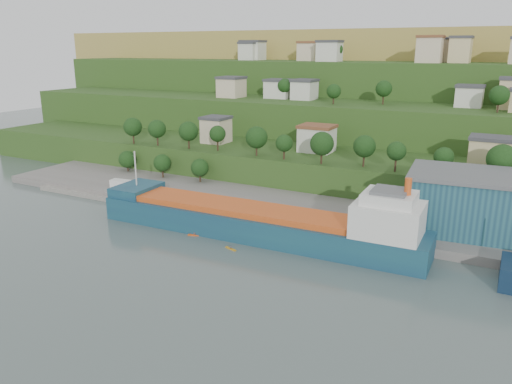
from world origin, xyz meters
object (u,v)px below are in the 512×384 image
Objects in this scene: cargo_ship_near at (265,224)px; kayak_orange at (195,235)px; warehouse at (484,203)px; caravan at (122,185)px.

cargo_ship_near is 15.95m from kayak_orange.
cargo_ship_near is 2.32× the size of warehouse.
cargo_ship_near reaches higher than caravan.
warehouse is at bearing 0.59° from caravan.
kayak_orange is at bearing -158.13° from cargo_ship_near.
warehouse reaches higher than kayak_orange.
cargo_ship_near is 23.96× the size of kayak_orange.
cargo_ship_near is 46.87m from warehouse.
cargo_ship_near is at bearing 6.09° from kayak_orange.
caravan is at bearing 137.60° from kayak_orange.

